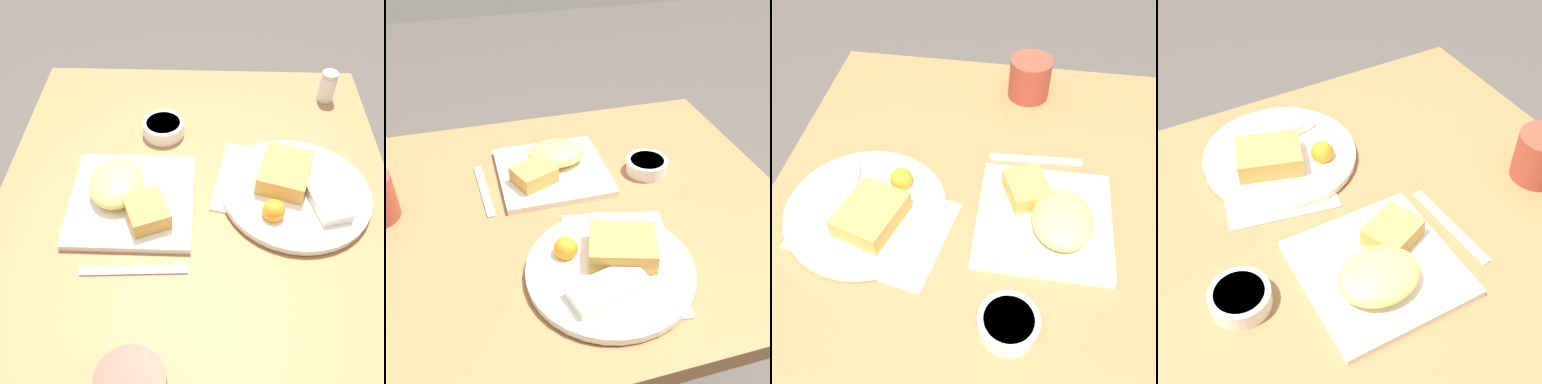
{
  "view_description": "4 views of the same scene",
  "coord_description": "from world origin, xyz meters",
  "views": [
    {
      "loc": [
        0.57,
        0.01,
        1.4
      ],
      "look_at": [
        -0.02,
        -0.01,
        0.75
      ],
      "focal_mm": 42.0,
      "sensor_mm": 36.0,
      "label": 1
    },
    {
      "loc": [
        0.16,
        0.7,
        1.32
      ],
      "look_at": [
        -0.04,
        -0.0,
        0.76
      ],
      "focal_mm": 42.0,
      "sensor_mm": 36.0,
      "label": 2
    },
    {
      "loc": [
        -0.53,
        -0.06,
        1.38
      ],
      "look_at": [
        0.0,
        0.02,
        0.76
      ],
      "focal_mm": 42.0,
      "sensor_mm": 36.0,
      "label": 3
    },
    {
      "loc": [
        -0.3,
        -0.56,
        1.42
      ],
      "look_at": [
        0.01,
        0.02,
        0.77
      ],
      "focal_mm": 50.0,
      "sensor_mm": 36.0,
      "label": 4
    }
  ],
  "objects": [
    {
      "name": "dining_table",
      "position": [
        0.0,
        0.0,
        0.64
      ],
      "size": [
        0.97,
        0.8,
        0.72
      ],
      "color": "olive",
      "rests_on": "ground_plane"
    },
    {
      "name": "menu_card",
      "position": [
        -0.07,
        0.18,
        0.73
      ],
      "size": [
        0.25,
        0.3,
        0.0
      ],
      "rotation": [
        0.0,
        0.0,
        -0.2
      ],
      "color": "beige",
      "rests_on": "dining_table"
    },
    {
      "name": "plate_square_near",
      "position": [
        -0.01,
        -0.13,
        0.75
      ],
      "size": [
        0.24,
        0.24,
        0.06
      ],
      "color": "white",
      "rests_on": "dining_table"
    },
    {
      "name": "plate_oval_far",
      "position": [
        -0.04,
        0.19,
        0.74
      ],
      "size": [
        0.3,
        0.3,
        0.05
      ],
      "color": "white",
      "rests_on": "menu_card"
    },
    {
      "name": "sauce_ramekin",
      "position": [
        -0.23,
        -0.08,
        0.74
      ],
      "size": [
        0.09,
        0.09,
        0.03
      ],
      "color": "white",
      "rests_on": "dining_table"
    },
    {
      "name": "butter_knife",
      "position": [
        0.15,
        -0.1,
        0.73
      ],
      "size": [
        0.03,
        0.19,
        0.0
      ],
      "rotation": [
        0.0,
        0.0,
        1.63
      ],
      "color": "silver",
      "rests_on": "dining_table"
    }
  ]
}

